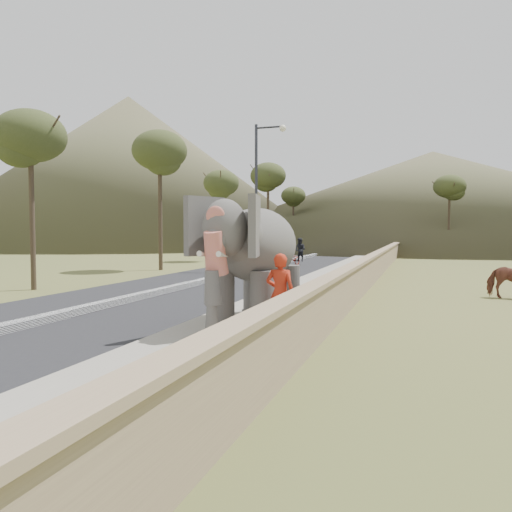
# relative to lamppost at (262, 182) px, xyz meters

# --- Properties ---
(ground) EXTENTS (160.00, 160.00, 0.00)m
(ground) POSITION_rel_lamppost_xyz_m (4.69, -15.96, -4.87)
(ground) COLOR olive
(ground) RESTS_ON ground
(road) EXTENTS (7.00, 120.00, 0.03)m
(road) POSITION_rel_lamppost_xyz_m (-0.31, -5.96, -4.86)
(road) COLOR black
(road) RESTS_ON ground
(median) EXTENTS (0.35, 120.00, 0.22)m
(median) POSITION_rel_lamppost_xyz_m (-0.31, -5.96, -4.76)
(median) COLOR black
(median) RESTS_ON ground
(walkway) EXTENTS (3.00, 120.00, 0.15)m
(walkway) POSITION_rel_lamppost_xyz_m (4.69, -5.96, -4.80)
(walkway) COLOR #9E9687
(walkway) RESTS_ON ground
(parapet) EXTENTS (0.30, 120.00, 1.10)m
(parapet) POSITION_rel_lamppost_xyz_m (6.34, -5.96, -4.32)
(parapet) COLOR tan
(parapet) RESTS_ON ground
(lamppost) EXTENTS (1.76, 0.36, 8.00)m
(lamppost) POSITION_rel_lamppost_xyz_m (0.00, 0.00, 0.00)
(lamppost) COLOR #302F34
(lamppost) RESTS_ON ground
(signboard) EXTENTS (0.60, 0.08, 2.40)m
(signboard) POSITION_rel_lamppost_xyz_m (0.19, -0.84, -3.23)
(signboard) COLOR #2D2D33
(signboard) RESTS_ON ground
(hill_left) EXTENTS (60.00, 60.00, 22.00)m
(hill_left) POSITION_rel_lamppost_xyz_m (-33.31, 39.04, 6.13)
(hill_left) COLOR brown
(hill_left) RESTS_ON ground
(hill_far) EXTENTS (80.00, 80.00, 14.00)m
(hill_far) POSITION_rel_lamppost_xyz_m (9.69, 54.04, 2.13)
(hill_far) COLOR brown
(hill_far) RESTS_ON ground
(elephant_and_man) EXTENTS (2.38, 3.99, 2.78)m
(elephant_and_man) POSITION_rel_lamppost_xyz_m (4.71, -14.94, -3.34)
(elephant_and_man) COLOR #615D58
(elephant_and_man) RESTS_ON ground
(motorcyclist) EXTENTS (1.46, 1.64, 1.75)m
(motorcyclist) POSITION_rel_lamppost_xyz_m (0.81, 4.69, -4.18)
(motorcyclist) COLOR maroon
(motorcyclist) RESTS_ON ground
(trees) EXTENTS (47.02, 43.34, 8.83)m
(trees) POSITION_rel_lamppost_xyz_m (7.50, 12.81, -1.13)
(trees) COLOR #473828
(trees) RESTS_ON ground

